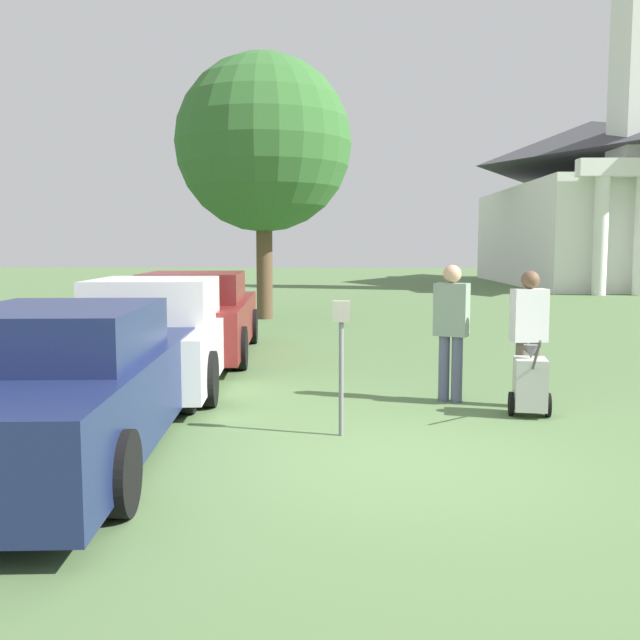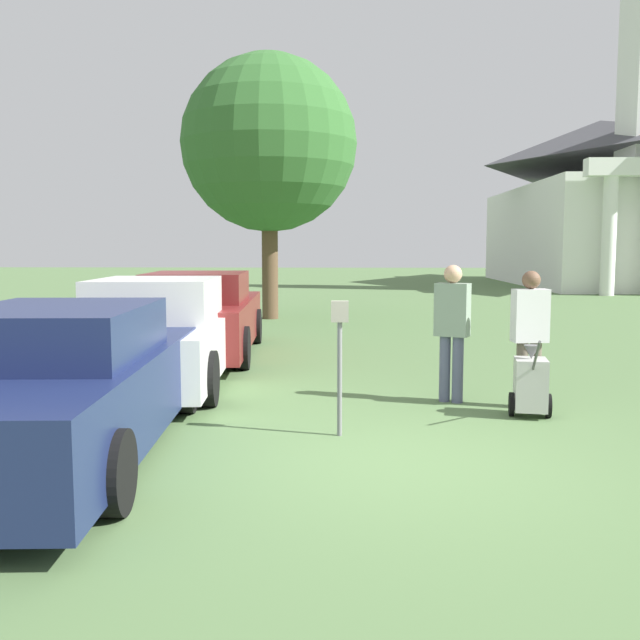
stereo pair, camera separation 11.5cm
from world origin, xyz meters
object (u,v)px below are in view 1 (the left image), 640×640
(parking_meter, at_px, (341,343))
(church, at_px, (594,186))
(person_worker, at_px, (451,324))
(person_supervisor, at_px, (529,330))
(equipment_cart, at_px, (530,384))
(parked_car_white, at_px, (157,337))
(parked_car_navy, at_px, (67,385))
(parked_car_maroon, at_px, (196,317))

(parking_meter, relative_size, church, 0.06)
(person_worker, distance_m, person_supervisor, 0.95)
(equipment_cart, relative_size, church, 0.04)
(parked_car_white, distance_m, person_worker, 4.14)
(parked_car_navy, xyz_separation_m, person_supervisor, (4.91, 2.14, 0.29))
(parking_meter, height_order, person_supervisor, person_supervisor)
(parked_car_maroon, relative_size, person_supervisor, 3.06)
(parked_car_maroon, bearing_deg, parked_car_white, -93.38)
(person_supervisor, distance_m, equipment_cart, 0.75)
(parked_car_navy, bearing_deg, parking_meter, 12.81)
(parking_meter, relative_size, person_supervisor, 0.84)
(parked_car_navy, relative_size, equipment_cart, 5.33)
(person_supervisor, distance_m, church, 30.60)
(parked_car_white, relative_size, equipment_cart, 4.74)
(parked_car_navy, relative_size, parked_car_maroon, 1.03)
(parked_car_navy, distance_m, parking_meter, 2.73)
(parked_car_white, xyz_separation_m, person_supervisor, (4.91, -1.28, 0.26))
(church, bearing_deg, person_supervisor, -110.77)
(parked_car_white, bearing_deg, parking_meter, -49.02)
(parked_car_white, bearing_deg, person_supervisor, -17.99)
(person_supervisor, bearing_deg, parked_car_navy, 17.02)
(person_worker, relative_size, equipment_cart, 1.75)
(person_supervisor, height_order, equipment_cart, person_supervisor)
(parked_car_white, bearing_deg, equipment_cart, -23.34)
(equipment_cart, xyz_separation_m, church, (10.85, 28.83, 4.65))
(parked_car_navy, bearing_deg, parked_car_maroon, 86.62)
(person_worker, height_order, equipment_cart, person_worker)
(parked_car_navy, xyz_separation_m, parking_meter, (2.60, 0.76, 0.31))
(equipment_cart, distance_m, church, 31.15)
(parked_car_maroon, relative_size, equipment_cart, 5.15)
(parked_car_maroon, height_order, equipment_cart, parked_car_maroon)
(parked_car_white, height_order, person_worker, person_worker)
(equipment_cart, bearing_deg, person_supervisor, 87.40)
(church, bearing_deg, person_worker, -112.56)
(parking_meter, height_order, equipment_cart, parking_meter)
(parked_car_navy, xyz_separation_m, equipment_cart, (4.82, 1.67, -0.29))
(person_supervisor, bearing_deg, equipment_cart, 72.33)
(parked_car_navy, height_order, church, church)
(parked_car_white, distance_m, equipment_cart, 5.14)
(person_supervisor, xyz_separation_m, equipment_cart, (-0.09, -0.47, -0.57))
(parking_meter, bearing_deg, parked_car_maroon, 115.54)
(parked_car_white, xyz_separation_m, church, (15.67, 27.08, 4.33))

